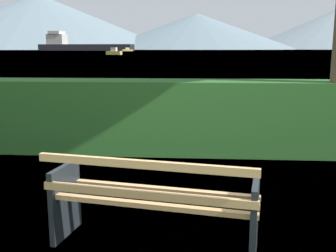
# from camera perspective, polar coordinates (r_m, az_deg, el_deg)

# --- Properties ---
(ground_plane) EXTENTS (1400.00, 1400.00, 0.00)m
(ground_plane) POSITION_cam_1_polar(r_m,az_deg,el_deg) (3.73, -1.88, -16.53)
(ground_plane) COLOR olive
(water_surface) EXTENTS (620.00, 620.00, 0.00)m
(water_surface) POSITION_cam_1_polar(r_m,az_deg,el_deg) (311.54, 4.03, 10.70)
(water_surface) COLOR slate
(water_surface) RESTS_ON ground_plane
(park_bench) EXTENTS (1.87, 0.89, 0.87)m
(park_bench) POSITION_cam_1_polar(r_m,az_deg,el_deg) (3.50, -2.21, -10.74)
(park_bench) COLOR tan
(park_bench) RESTS_ON ground_plane
(hedge_row) EXTENTS (12.65, 0.85, 1.20)m
(hedge_row) POSITION_cam_1_polar(r_m,az_deg,el_deg) (6.70, 0.98, 1.37)
(hedge_row) COLOR #285B23
(hedge_row) RESTS_ON ground_plane
(cargo_ship_large) EXTENTS (68.29, 19.60, 13.47)m
(cargo_ship_large) POSITION_cam_1_polar(r_m,az_deg,el_deg) (291.48, -12.59, 11.19)
(cargo_ship_large) COLOR #232328
(cargo_ship_large) RESTS_ON water_surface
(fishing_boat_near) EXTENTS (6.41, 4.37, 2.05)m
(fishing_boat_near) POSITION_cam_1_polar(r_m,az_deg,el_deg) (233.07, -5.81, 10.74)
(fishing_boat_near) COLOR gold
(fishing_boat_near) RESTS_ON water_surface
(tender_far) EXTENTS (4.26, 2.42, 1.94)m
(tender_far) POSITION_cam_1_polar(r_m,az_deg,el_deg) (107.82, -7.69, 10.39)
(tender_far) COLOR gold
(tender_far) RESTS_ON water_surface
(distant_hills) EXTENTS (726.57, 379.96, 72.57)m
(distant_hills) POSITION_cam_1_polar(r_m,az_deg,el_deg) (563.17, -3.66, 14.10)
(distant_hills) COLOR slate
(distant_hills) RESTS_ON ground_plane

